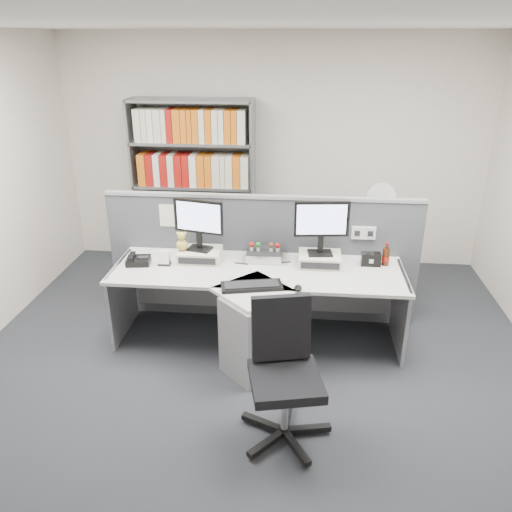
# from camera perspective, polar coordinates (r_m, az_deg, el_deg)

# --- Properties ---
(ground) EXTENTS (5.50, 5.50, 0.00)m
(ground) POSITION_cam_1_polar(r_m,az_deg,el_deg) (4.18, -0.87, -15.26)
(ground) COLOR #303339
(ground) RESTS_ON ground
(room_shell) EXTENTS (5.04, 5.54, 2.72)m
(room_shell) POSITION_cam_1_polar(r_m,az_deg,el_deg) (3.37, -1.06, 9.27)
(room_shell) COLOR silver
(room_shell) RESTS_ON ground
(partition) EXTENTS (3.00, 0.08, 1.27)m
(partition) POSITION_cam_1_polar(r_m,az_deg,el_deg) (4.92, 0.71, -0.15)
(partition) COLOR #4C4E56
(partition) RESTS_ON ground
(desk) EXTENTS (2.60, 1.20, 0.72)m
(desk) POSITION_cam_1_polar(r_m,az_deg,el_deg) (4.42, -0.07, -5.81)
(desk) COLOR silver
(desk) RESTS_ON ground
(monitor_riser_left) EXTENTS (0.38, 0.31, 0.10)m
(monitor_riser_left) POSITION_cam_1_polar(r_m,az_deg,el_deg) (4.70, -6.33, 0.15)
(monitor_riser_left) COLOR beige
(monitor_riser_left) RESTS_ON desk
(monitor_riser_right) EXTENTS (0.38, 0.31, 0.10)m
(monitor_riser_right) POSITION_cam_1_polar(r_m,az_deg,el_deg) (4.61, 7.19, -0.36)
(monitor_riser_right) COLOR beige
(monitor_riser_right) RESTS_ON desk
(monitor_left) EXTENTS (0.46, 0.19, 0.48)m
(monitor_left) POSITION_cam_1_polar(r_m,az_deg,el_deg) (4.58, -6.50, 4.00)
(monitor_left) COLOR black
(monitor_left) RESTS_ON monitor_riser_left
(monitor_right) EXTENTS (0.48, 0.18, 0.49)m
(monitor_right) POSITION_cam_1_polar(r_m,az_deg,el_deg) (4.49, 7.41, 3.68)
(monitor_right) COLOR black
(monitor_right) RESTS_ON monitor_riser_right
(desktop_pc) EXTENTS (0.32, 0.29, 0.09)m
(desktop_pc) POSITION_cam_1_polar(r_m,az_deg,el_deg) (4.69, 0.99, 0.17)
(desktop_pc) COLOR black
(desktop_pc) RESTS_ON desk
(figurines) EXTENTS (0.29, 0.05, 0.09)m
(figurines) POSITION_cam_1_polar(r_m,az_deg,el_deg) (4.64, 0.98, 1.16)
(figurines) COLOR beige
(figurines) RESTS_ON desktop_pc
(keyboard) EXTENTS (0.53, 0.29, 0.03)m
(keyboard) POSITION_cam_1_polar(r_m,az_deg,el_deg) (4.17, -0.50, -3.38)
(keyboard) COLOR black
(keyboard) RESTS_ON desk
(mouse) EXTENTS (0.06, 0.10, 0.04)m
(mouse) POSITION_cam_1_polar(r_m,az_deg,el_deg) (4.14, 4.76, -3.61)
(mouse) COLOR black
(mouse) RESTS_ON desk
(desk_phone) EXTENTS (0.23, 0.22, 0.09)m
(desk_phone) POSITION_cam_1_polar(r_m,az_deg,el_deg) (4.72, -13.18, -0.47)
(desk_phone) COLOR black
(desk_phone) RESTS_ON desk
(desk_calendar) EXTENTS (0.11, 0.08, 0.13)m
(desk_calendar) POSITION_cam_1_polar(r_m,az_deg,el_deg) (4.64, -10.31, -0.35)
(desk_calendar) COLOR black
(desk_calendar) RESTS_ON desk
(plush_toy) EXTENTS (0.10, 0.10, 0.18)m
(plush_toy) POSITION_cam_1_polar(r_m,az_deg,el_deg) (4.66, -8.35, 1.51)
(plush_toy) COLOR gold
(plush_toy) RESTS_ON monitor_riser_left
(speaker) EXTENTS (0.17, 0.10, 0.12)m
(speaker) POSITION_cam_1_polar(r_m,az_deg,el_deg) (4.67, 12.81, -0.34)
(speaker) COLOR black
(speaker) RESTS_ON desk
(cola_bottle) EXTENTS (0.07, 0.07, 0.22)m
(cola_bottle) POSITION_cam_1_polar(r_m,az_deg,el_deg) (4.70, 14.42, -0.07)
(cola_bottle) COLOR #3F190A
(cola_bottle) RESTS_ON desk
(shelving_unit) EXTENTS (1.41, 0.40, 2.00)m
(shelving_unit) POSITION_cam_1_polar(r_m,az_deg,el_deg) (6.06, -6.95, 7.53)
(shelving_unit) COLOR slate
(shelving_unit) RESTS_ON ground
(filing_cabinet) EXTENTS (0.45, 0.61, 0.70)m
(filing_cabinet) POSITION_cam_1_polar(r_m,az_deg,el_deg) (5.77, 13.25, -0.37)
(filing_cabinet) COLOR slate
(filing_cabinet) RESTS_ON ground
(desk_fan) EXTENTS (0.31, 0.18, 0.52)m
(desk_fan) POSITION_cam_1_polar(r_m,az_deg,el_deg) (5.54, 13.89, 6.05)
(desk_fan) COLOR white
(desk_fan) RESTS_ON filing_cabinet
(office_chair) EXTENTS (0.66, 0.64, 0.99)m
(office_chair) POSITION_cam_1_polar(r_m,az_deg,el_deg) (3.56, 3.15, -12.49)
(office_chair) COLOR silver
(office_chair) RESTS_ON ground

